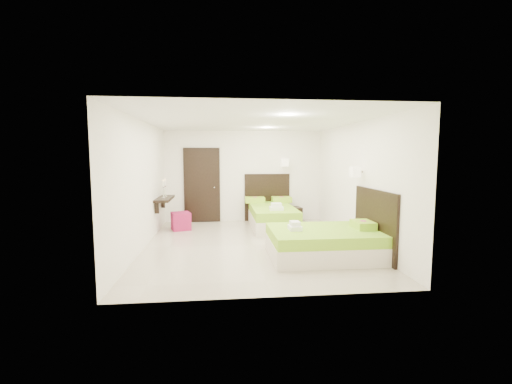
{
  "coord_description": "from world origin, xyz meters",
  "views": [
    {
      "loc": [
        -0.67,
        -7.11,
        1.88
      ],
      "look_at": [
        0.1,
        0.3,
        1.1
      ],
      "focal_mm": 24.0,
      "sensor_mm": 36.0,
      "label": 1
    }
  ],
  "objects": [
    {
      "name": "nightstand",
      "position": [
        1.37,
        2.42,
        0.21
      ],
      "size": [
        0.53,
        0.48,
        0.43
      ],
      "primitive_type": "cube",
      "rotation": [
        0.0,
        0.0,
        0.12
      ],
      "color": "black",
      "rests_on": "ground"
    },
    {
      "name": "console_shelf",
      "position": [
        -2.08,
        1.6,
        0.82
      ],
      "size": [
        0.35,
        1.2,
        0.78
      ],
      "color": "black",
      "rests_on": "ground"
    },
    {
      "name": "ottoman",
      "position": [
        -1.7,
        1.68,
        0.22
      ],
      "size": [
        0.56,
        0.56,
        0.45
      ],
      "primitive_type": "cube",
      "rotation": [
        0.0,
        0.0,
        0.3
      ],
      "color": "maroon",
      "rests_on": "ground"
    },
    {
      "name": "door",
      "position": [
        -1.2,
        2.7,
        1.05
      ],
      "size": [
        1.02,
        0.15,
        2.14
      ],
      "color": "black",
      "rests_on": "ground"
    },
    {
      "name": "floor",
      "position": [
        0.0,
        0.0,
        0.0
      ],
      "size": [
        5.5,
        5.5,
        0.0
      ],
      "primitive_type": "plane",
      "color": "#C0B49F",
      "rests_on": "ground"
    },
    {
      "name": "bed_double",
      "position": [
        1.31,
        -1.0,
        0.3
      ],
      "size": [
        2.02,
        1.71,
        1.66
      ],
      "color": "beige",
      "rests_on": "ground"
    },
    {
      "name": "bed_single",
      "position": [
        0.68,
        1.75,
        0.33
      ],
      "size": [
        1.32,
        2.19,
        1.81
      ],
      "color": "beige",
      "rests_on": "ground"
    }
  ]
}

